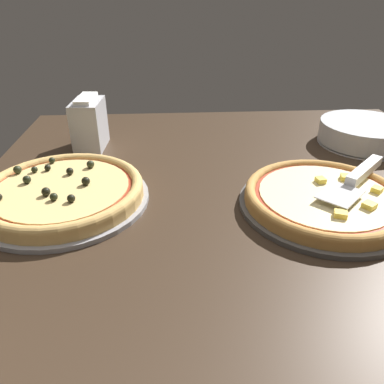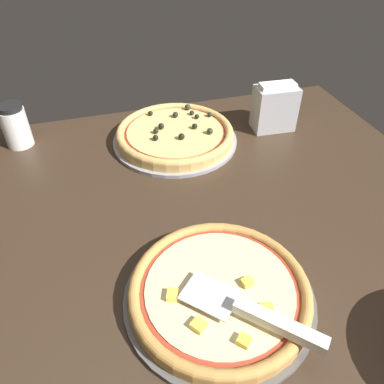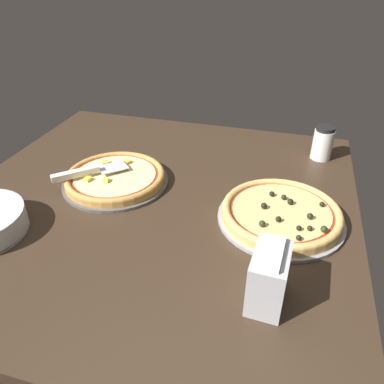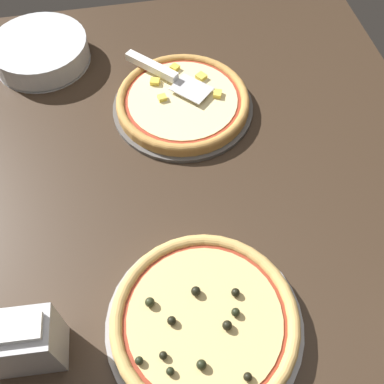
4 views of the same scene
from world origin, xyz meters
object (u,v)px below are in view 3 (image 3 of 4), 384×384
(pizza_back, at_px, (281,212))
(napkin_holder, at_px, (269,277))
(pizza_front, at_px, (115,177))
(serving_spatula, at_px, (83,172))
(parmesan_shaker, at_px, (323,143))

(pizza_back, distance_m, napkin_holder, 0.30)
(pizza_front, distance_m, napkin_holder, 0.63)
(serving_spatula, bearing_deg, napkin_holder, 62.99)
(napkin_holder, bearing_deg, pizza_front, -124.20)
(pizza_back, height_order, serving_spatula, serving_spatula)
(pizza_front, bearing_deg, pizza_back, 83.90)
(serving_spatula, distance_m, napkin_holder, 0.69)
(parmesan_shaker, height_order, napkin_holder, napkin_holder)
(pizza_front, relative_size, serving_spatula, 1.58)
(parmesan_shaker, bearing_deg, pizza_front, -60.25)
(parmesan_shaker, relative_size, napkin_holder, 0.86)
(parmesan_shaker, bearing_deg, napkin_holder, -9.23)
(pizza_back, distance_m, parmesan_shaker, 0.44)
(pizza_back, bearing_deg, pizza_front, -96.10)
(pizza_back, relative_size, napkin_holder, 2.34)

